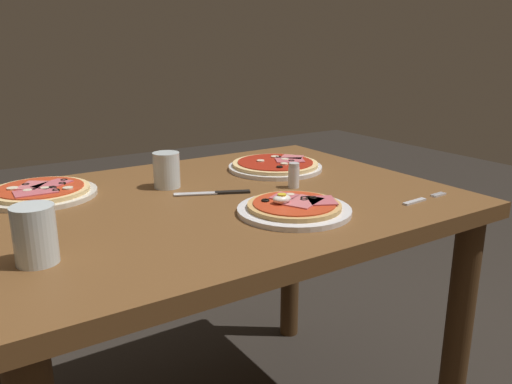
# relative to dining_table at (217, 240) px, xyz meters

# --- Properties ---
(dining_table) EXTENTS (1.16, 0.86, 0.74)m
(dining_table) POSITION_rel_dining_table_xyz_m (0.00, 0.00, 0.00)
(dining_table) COLOR brown
(dining_table) RESTS_ON ground
(pizza_foreground) EXTENTS (0.26, 0.26, 0.05)m
(pizza_foreground) POSITION_rel_dining_table_xyz_m (0.09, -0.21, 0.13)
(pizza_foreground) COLOR white
(pizza_foreground) RESTS_ON dining_table
(pizza_across_left) EXTENTS (0.27, 0.27, 0.03)m
(pizza_across_left) POSITION_rel_dining_table_xyz_m (-0.37, 0.24, 0.13)
(pizza_across_left) COLOR silver
(pizza_across_left) RESTS_ON dining_table
(pizza_across_right) EXTENTS (0.28, 0.28, 0.03)m
(pizza_across_right) POSITION_rel_dining_table_xyz_m (0.29, 0.16, 0.13)
(pizza_across_right) COLOR white
(pizza_across_right) RESTS_ON dining_table
(water_glass_near) EXTENTS (0.07, 0.07, 0.11)m
(water_glass_near) POSITION_rel_dining_table_xyz_m (-0.46, -0.18, 0.16)
(water_glass_near) COLOR silver
(water_glass_near) RESTS_ON dining_table
(water_glass_far) EXTENTS (0.07, 0.07, 0.09)m
(water_glass_far) POSITION_rel_dining_table_xyz_m (-0.06, 0.15, 0.16)
(water_glass_far) COLOR silver
(water_glass_far) RESTS_ON dining_table
(fork) EXTENTS (0.16, 0.03, 0.00)m
(fork) POSITION_rel_dining_table_xyz_m (0.41, -0.30, 0.12)
(fork) COLOR silver
(fork) RESTS_ON dining_table
(knife) EXTENTS (0.19, 0.10, 0.01)m
(knife) POSITION_rel_dining_table_xyz_m (0.02, 0.02, 0.12)
(knife) COLOR silver
(knife) RESTS_ON dining_table
(salt_shaker) EXTENTS (0.03, 0.03, 0.07)m
(salt_shaker) POSITION_rel_dining_table_xyz_m (0.22, -0.04, 0.15)
(salt_shaker) COLOR white
(salt_shaker) RESTS_ON dining_table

